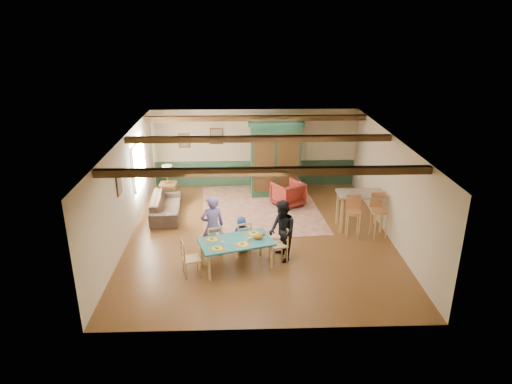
{
  "coord_description": "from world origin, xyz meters",
  "views": [
    {
      "loc": [
        -0.47,
        -11.19,
        5.57
      ],
      "look_at": [
        -0.08,
        0.32,
        1.15
      ],
      "focal_mm": 32.0,
      "sensor_mm": 36.0,
      "label": 1
    }
  ],
  "objects_px": {
    "dining_chair_far_left": "(214,241)",
    "table_lamp": "(167,174)",
    "person_child": "(242,234)",
    "sofa": "(166,206)",
    "counter_table": "(359,211)",
    "cat": "(258,236)",
    "bar_stool_right": "(379,215)",
    "dining_table": "(236,254)",
    "dining_chair_end_right": "(278,244)",
    "person_woman": "(282,231)",
    "armchair": "(288,194)",
    "dining_chair_far_right": "(243,236)",
    "person_man": "(213,226)",
    "end_table": "(169,193)",
    "bar_stool_left": "(353,217)",
    "dining_chair_end_left": "(191,258)",
    "armoire": "(275,159)"
  },
  "relations": [
    {
      "from": "dining_chair_far_right",
      "to": "person_child",
      "type": "height_order",
      "value": "person_child"
    },
    {
      "from": "counter_table",
      "to": "sofa",
      "type": "bearing_deg",
      "value": 168.63
    },
    {
      "from": "counter_table",
      "to": "dining_table",
      "type": "bearing_deg",
      "value": -149.12
    },
    {
      "from": "armoire",
      "to": "end_table",
      "type": "xyz_separation_m",
      "value": [
        -3.45,
        -0.56,
        -0.92
      ]
    },
    {
      "from": "person_child",
      "to": "bar_stool_left",
      "type": "bearing_deg",
      "value": 176.17
    },
    {
      "from": "dining_chair_far_left",
      "to": "table_lamp",
      "type": "bearing_deg",
      "value": -82.94
    },
    {
      "from": "sofa",
      "to": "bar_stool_left",
      "type": "height_order",
      "value": "bar_stool_left"
    },
    {
      "from": "dining_chair_end_left",
      "to": "armchair",
      "type": "bearing_deg",
      "value": -49.75
    },
    {
      "from": "dining_chair_end_right",
      "to": "table_lamp",
      "type": "bearing_deg",
      "value": -157.48
    },
    {
      "from": "dining_chair_far_right",
      "to": "dining_chair_end_right",
      "type": "distance_m",
      "value": 0.97
    },
    {
      "from": "bar_stool_left",
      "to": "bar_stool_right",
      "type": "xyz_separation_m",
      "value": [
        0.7,
        0.02,
        0.03
      ]
    },
    {
      "from": "person_man",
      "to": "sofa",
      "type": "xyz_separation_m",
      "value": [
        -1.56,
        2.56,
        -0.5
      ]
    },
    {
      "from": "table_lamp",
      "to": "dining_chair_far_left",
      "type": "bearing_deg",
      "value": -65.91
    },
    {
      "from": "dining_chair_far_right",
      "to": "bar_stool_right",
      "type": "distance_m",
      "value": 3.76
    },
    {
      "from": "person_child",
      "to": "armchair",
      "type": "relative_size",
      "value": 1.09
    },
    {
      "from": "person_child",
      "to": "end_table",
      "type": "relative_size",
      "value": 1.46
    },
    {
      "from": "dining_chair_end_left",
      "to": "person_woman",
      "type": "relative_size",
      "value": 0.58
    },
    {
      "from": "dining_chair_end_left",
      "to": "sofa",
      "type": "bearing_deg",
      "value": 0.65
    },
    {
      "from": "counter_table",
      "to": "end_table",
      "type": "bearing_deg",
      "value": 159.01
    },
    {
      "from": "dining_table",
      "to": "sofa",
      "type": "relative_size",
      "value": 0.82
    },
    {
      "from": "cat",
      "to": "sofa",
      "type": "distance_m",
      "value": 4.11
    },
    {
      "from": "dining_chair_far_left",
      "to": "person_child",
      "type": "relative_size",
      "value": 0.95
    },
    {
      "from": "person_child",
      "to": "cat",
      "type": "xyz_separation_m",
      "value": [
        0.38,
        -0.76,
        0.31
      ]
    },
    {
      "from": "bar_stool_right",
      "to": "counter_table",
      "type": "bearing_deg",
      "value": 120.69
    },
    {
      "from": "cat",
      "to": "end_table",
      "type": "distance_m",
      "value": 4.97
    },
    {
      "from": "sofa",
      "to": "bar_stool_right",
      "type": "distance_m",
      "value": 6.18
    },
    {
      "from": "table_lamp",
      "to": "end_table",
      "type": "bearing_deg",
      "value": 0.0
    },
    {
      "from": "dining_chair_far_right",
      "to": "person_child",
      "type": "relative_size",
      "value": 0.95
    },
    {
      "from": "dining_chair_end_right",
      "to": "sofa",
      "type": "distance_m",
      "value": 4.25
    },
    {
      "from": "person_woman",
      "to": "counter_table",
      "type": "bearing_deg",
      "value": 109.37
    },
    {
      "from": "dining_chair_far_right",
      "to": "person_man",
      "type": "height_order",
      "value": "person_man"
    },
    {
      "from": "dining_table",
      "to": "table_lamp",
      "type": "distance_m",
      "value": 4.78
    },
    {
      "from": "dining_chair_far_left",
      "to": "cat",
      "type": "xyz_separation_m",
      "value": [
        1.07,
        -0.47,
        0.34
      ]
    },
    {
      "from": "person_child",
      "to": "counter_table",
      "type": "xyz_separation_m",
      "value": [
        3.29,
        1.23,
        0.07
      ]
    },
    {
      "from": "person_woman",
      "to": "armchair",
      "type": "height_order",
      "value": "person_woman"
    },
    {
      "from": "cat",
      "to": "dining_chair_far_right",
      "type": "bearing_deg",
      "value": 100.37
    },
    {
      "from": "dining_chair_far_left",
      "to": "dining_chair_end_left",
      "type": "relative_size",
      "value": 1.0
    },
    {
      "from": "end_table",
      "to": "person_man",
      "type": "bearing_deg",
      "value": -65.77
    },
    {
      "from": "armchair",
      "to": "bar_stool_left",
      "type": "relative_size",
      "value": 0.74
    },
    {
      "from": "person_child",
      "to": "sofa",
      "type": "bearing_deg",
      "value": -63.02
    },
    {
      "from": "dining_chair_far_left",
      "to": "bar_stool_left",
      "type": "bearing_deg",
      "value": 178.03
    },
    {
      "from": "person_woman",
      "to": "person_child",
      "type": "relative_size",
      "value": 1.64
    },
    {
      "from": "dining_table",
      "to": "dining_chair_end_left",
      "type": "distance_m",
      "value": 1.07
    },
    {
      "from": "person_man",
      "to": "armchair",
      "type": "bearing_deg",
      "value": -141.49
    },
    {
      "from": "dining_table",
      "to": "table_lamp",
      "type": "bearing_deg",
      "value": 117.56
    },
    {
      "from": "armoire",
      "to": "bar_stool_left",
      "type": "relative_size",
      "value": 2.14
    },
    {
      "from": "person_child",
      "to": "bar_stool_left",
      "type": "xyz_separation_m",
      "value": [
        2.99,
        0.7,
        0.11
      ]
    },
    {
      "from": "person_child",
      "to": "end_table",
      "type": "height_order",
      "value": "person_child"
    },
    {
      "from": "person_man",
      "to": "end_table",
      "type": "xyz_separation_m",
      "value": [
        -1.62,
        3.6,
        -0.48
      ]
    },
    {
      "from": "counter_table",
      "to": "cat",
      "type": "bearing_deg",
      "value": -145.67
    }
  ]
}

